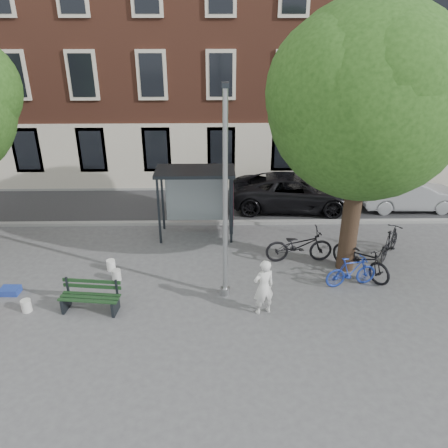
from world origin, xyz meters
The scene contains 21 objects.
ground centered at (0.00, 0.00, 0.00)m, with size 90.00×90.00×0.00m, color #4C4C4F.
road centered at (0.00, 7.00, 0.01)m, with size 40.00×4.00×0.01m, color #28282B.
curb_near centered at (0.00, 5.00, 0.06)m, with size 40.00×0.25×0.12m, color gray.
curb_far centered at (0.00, 9.00, 0.06)m, with size 40.00×0.25×0.12m, color gray.
building_row centered at (0.00, 13.00, 7.00)m, with size 30.00×8.00×14.00m, color brown.
lamppost centered at (0.00, 0.00, 2.78)m, with size 0.28×0.35×6.11m.
tree_right centered at (4.01, 1.38, 5.62)m, with size 5.76×5.60×8.20m.
bus_shelter centered at (-0.61, 4.11, 1.92)m, with size 2.85×1.45×2.62m.
painter centered at (1.04, -0.90, 0.84)m, with size 0.61×0.40×1.67m, color silver.
bench centered at (-3.80, -0.69, 0.40)m, with size 1.73×0.74×0.86m.
bike_a centered at (2.53, 1.98, 0.59)m, with size 0.79×2.26×1.19m, color black.
bike_b centered at (3.87, 0.43, 0.50)m, with size 0.47×1.65×0.99m, color navy.
bike_c centered at (4.36, 1.10, 0.59)m, with size 0.78×2.25×1.18m, color black.
bike_d centered at (5.73, 2.26, 0.54)m, with size 0.50×1.78×1.07m, color black.
car_dark centered at (3.10, 6.65, 0.74)m, with size 2.47×5.35×1.49m, color black.
car_silver centered at (8.07, 6.40, 0.69)m, with size 1.46×4.17×1.38m, color #999BA0.
blue_crate centered at (-6.46, 0.17, 0.10)m, with size 0.55×0.40×0.20m, color #213A97.
bucket_a centered at (-5.61, -0.72, 0.18)m, with size 0.28×0.28×0.36m, color silver.
bucket_b centered at (-3.41, 0.87, 0.18)m, with size 0.28×0.28×0.36m, color silver.
bucket_c centered at (-3.72, 1.50, 0.18)m, with size 0.28×0.28×0.36m, color white.
notice_sign centered at (4.64, 3.32, 1.53)m, with size 0.35×0.15×2.07m.
Camera 1 is at (-0.23, -10.95, 7.47)m, focal length 35.00 mm.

